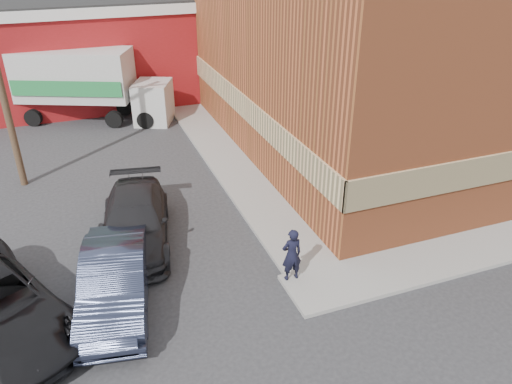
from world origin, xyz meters
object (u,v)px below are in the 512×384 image
object	(u,v)px
brick_building	(387,34)
box_truck	(89,81)
man	(292,255)
sedan	(115,281)
suv_b	(135,221)
warehouse	(49,51)

from	to	relation	value
brick_building	box_truck	distance (m)	14.62
man	sedan	distance (m)	4.78
man	sedan	size ratio (longest dim) A/B	0.34
sedan	box_truck	world-z (taller)	box_truck
man	suv_b	distance (m)	5.22
brick_building	man	bearing A→B (deg)	-133.24
sedan	box_truck	size ratio (longest dim) A/B	0.62
man	sedan	xyz separation A→B (m)	(-4.72, 0.75, -0.16)
man	suv_b	bearing A→B (deg)	-44.37
suv_b	box_truck	xyz separation A→B (m)	(-0.33, 12.23, 1.35)
sedan	box_truck	bearing A→B (deg)	97.60
brick_building	warehouse	xyz separation A→B (m)	(-14.50, 11.00, -1.87)
suv_b	warehouse	bearing A→B (deg)	107.32
brick_building	box_truck	bearing A→B (deg)	152.71
warehouse	sedan	distance (m)	19.64
warehouse	sedan	bearing A→B (deg)	-86.82
suv_b	box_truck	size ratio (longest dim) A/B	0.67
man	box_truck	size ratio (longest dim) A/B	0.21
suv_b	box_truck	distance (m)	12.31
man	box_truck	distance (m)	16.41
sedan	suv_b	world-z (taller)	sedan
man	box_truck	bearing A→B (deg)	-76.01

